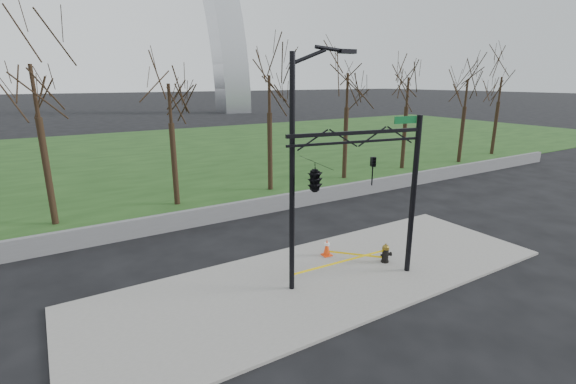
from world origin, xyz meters
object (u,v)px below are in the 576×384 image
traffic_cone (327,247)px  traffic_signal_mast (336,175)px  street_light (298,159)px  fire_hydrant (386,254)px

traffic_cone → traffic_signal_mast: traffic_signal_mast is taller
street_light → traffic_signal_mast: 1.36m
street_light → traffic_signal_mast: (1.09, -0.59, -0.55)m
traffic_signal_mast → fire_hydrant: bearing=18.0°
fire_hydrant → traffic_signal_mast: traffic_signal_mast is taller
traffic_signal_mast → street_light: bearing=161.2°
fire_hydrant → traffic_cone: 2.38m
fire_hydrant → traffic_cone: fire_hydrant is taller
traffic_cone → traffic_signal_mast: (-1.39, -2.18, 3.68)m
traffic_cone → street_light: street_light is taller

